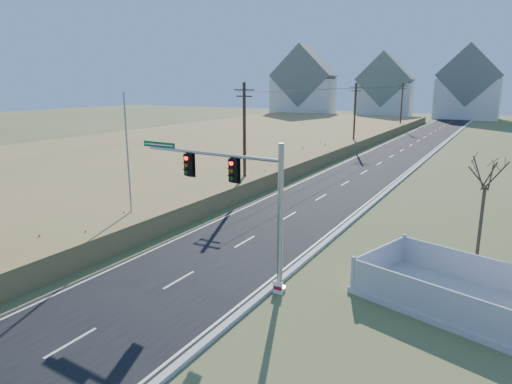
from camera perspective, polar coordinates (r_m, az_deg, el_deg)
name	(u,v)px	position (r m, az deg, el deg)	size (l,w,h in m)	color
ground	(204,266)	(23.25, -6.49, -9.23)	(260.00, 260.00, 0.00)	#505D2D
road	(408,147)	(69.09, 18.46, 5.36)	(8.00, 180.00, 0.06)	black
curb	(439,149)	(68.44, 21.88, 5.06)	(0.30, 180.00, 0.18)	#B2AFA8
reed_marsh	(229,140)	(68.55, -3.41, 6.49)	(38.00, 110.00, 1.30)	#A4794A
utility_pole_near	(244,136)	(37.82, -1.46, 7.00)	(1.80, 0.26, 9.00)	#422D1E
utility_pole_mid	(355,115)	(65.35, 12.24, 9.42)	(1.80, 0.26, 9.00)	#422D1E
utility_pole_far	(402,106)	(94.40, 17.73, 10.25)	(1.80, 0.26, 9.00)	#422D1E
condo_nw	(304,88)	(127.81, 5.98, 12.83)	(17.69, 13.38, 19.05)	silver
condo_nnw	(385,91)	(129.05, 15.79, 12.07)	(14.93, 11.17, 17.03)	silver
condo_n	(468,89)	(129.78, 25.02, 11.64)	(15.27, 10.20, 18.54)	silver
traffic_signal_mast	(245,196)	(20.17, -1.44, -0.46)	(8.21, 0.84, 6.54)	#9EA0A5
fence_enclosure	(447,295)	(21.15, 22.77, -11.75)	(7.85, 6.42, 1.56)	#B7B5AD
open_sign	(278,288)	(20.15, 2.73, -11.91)	(0.46, 0.07, 0.57)	white
flagpole	(129,179)	(28.31, -15.58, 1.63)	(0.38, 0.38, 8.44)	#B7B5AD
bare_tree	(487,171)	(25.79, 26.90, 2.32)	(2.15, 2.15, 5.70)	#4C3F33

